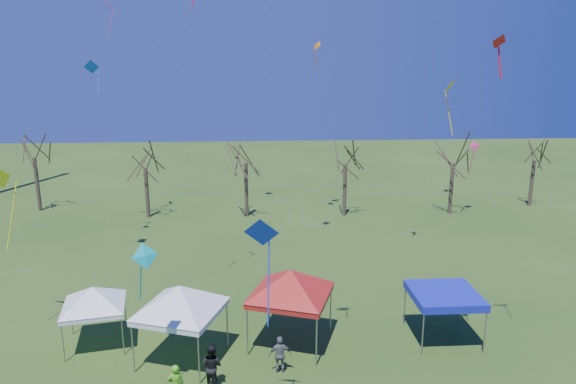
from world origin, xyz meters
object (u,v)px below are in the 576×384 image
tree_1 (144,150)px  tent_white_mid (180,291)px  tent_white_west (93,291)px  person_dark (212,366)px  tree_5 (536,144)px  tree_0 (32,138)px  tent_red (291,275)px  tree_4 (455,145)px  tree_2 (245,143)px  tent_blue (444,296)px  person_grey (280,355)px  tree_3 (346,146)px

tree_1 → tent_white_mid: 23.26m
tent_white_west → person_dark: size_ratio=1.96×
tree_5 → tree_0: bearing=178.3°
tree_1 → tent_white_mid: size_ratio=1.76×
tree_0 → tent_red: tree_0 is taller
tree_0 → tent_red: bearing=-49.2°
tree_4 → tent_white_west: 31.87m
tree_4 → tree_5: size_ratio=1.06×
tree_4 → tent_white_west: (-24.39, -20.22, -3.40)m
tree_2 → tent_blue: size_ratio=2.70×
tent_red → person_grey: 3.54m
tree_2 → tree_3: (8.40, -0.33, -0.21)m
tree_0 → tent_red: size_ratio=1.89×
tree_0 → tent_white_mid: bearing=-57.6°
tent_white_mid → person_dark: size_ratio=2.29×
tree_2 → tent_red: tree_2 is taller
tent_white_mid → tent_red: (4.83, 1.05, 0.14)m
person_grey → tent_white_west: bearing=-20.2°
tree_1 → tree_5: tree_1 is taller
tree_5 → tent_blue: bearing=-126.1°
tent_white_mid → tent_white_west: bearing=160.0°
tent_white_west → tent_red: tent_red is taller
tree_0 → tent_blue: 37.16m
tree_2 → person_dark: bearing=-92.6°
tree_1 → tree_0: bearing=164.8°
tree_1 → tree_2: tree_2 is taller
tent_white_mid → person_grey: 5.03m
tree_5 → tent_blue: 28.50m
tree_3 → person_grey: (-6.73, -23.09, -5.26)m
tent_red → tree_5: bearing=43.7°
tree_1 → tree_3: size_ratio=0.95×
person_dark → tent_red: bearing=-104.1°
tent_white_west → tent_blue: bearing=-2.0°
tree_5 → person_dark: tree_5 is taller
tent_red → tree_0: bearing=130.8°
tent_white_mid → person_grey: (4.21, -1.33, -2.41)m
tree_0 → tent_red: (20.76, -24.05, -3.12)m
tree_0 → person_grey: (20.15, -26.43, -5.67)m
tree_3 → tent_white_mid: tree_3 is taller
tree_5 → tent_white_mid: (-28.63, -23.78, -2.50)m
tree_2 → person_dark: size_ratio=4.37×
tree_4 → tent_white_west: tree_4 is taller
tree_1 → person_grey: tree_1 is taller
tree_4 → tent_red: (-15.44, -20.67, -2.69)m
tree_0 → person_grey: 33.71m
person_dark → tree_2: bearing=-60.3°
tree_2 → tree_1: bearing=178.2°
tree_1 → tree_2: (8.40, -0.27, 0.50)m
tree_2 → tent_white_mid: size_ratio=1.91×
tent_white_west → tent_white_mid: 4.43m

